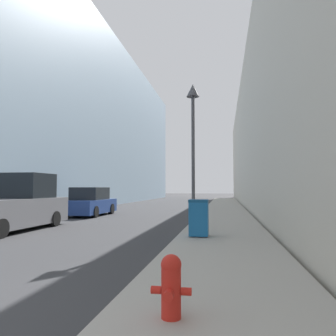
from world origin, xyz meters
TOP-DOWN VIEW (x-y plane):
  - sidewalk_right at (5.41, 18.00)m, footprint 2.93×60.00m
  - building_left_glass at (-11.07, 26.00)m, footprint 12.00×60.00m
  - building_right_stone at (12.97, 26.00)m, footprint 12.00×60.00m
  - fire_hydrant at (4.81, 1.76)m, footprint 0.47×0.35m
  - trash_bin at (4.63, 8.19)m, footprint 0.59×0.67m
  - lamppost at (4.26, 10.33)m, footprint 0.49×0.49m
  - pickup_truck at (-2.64, 9.47)m, footprint 2.06×5.55m
  - parked_sedan_near at (-2.49, 16.46)m, footprint 1.95×4.36m

SIDE VIEW (x-z plane):
  - sidewalk_right at x=5.41m, z-range 0.00..0.14m
  - fire_hydrant at x=4.81m, z-range 0.15..0.87m
  - trash_bin at x=4.63m, z-range 0.15..1.28m
  - parked_sedan_near at x=-2.49m, z-range -0.08..1.59m
  - pickup_truck at x=-2.64m, z-range -0.20..2.02m
  - lamppost at x=4.26m, z-range 1.27..6.76m
  - building_right_stone at x=12.97m, z-range 0.00..11.53m
  - building_left_glass at x=-11.07m, z-range 0.00..16.77m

